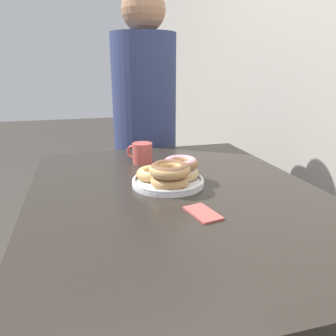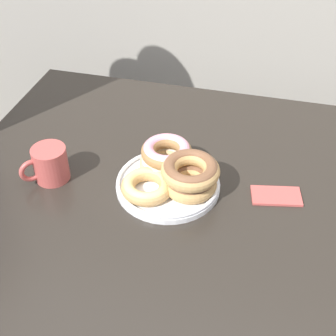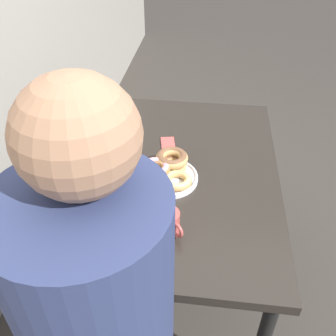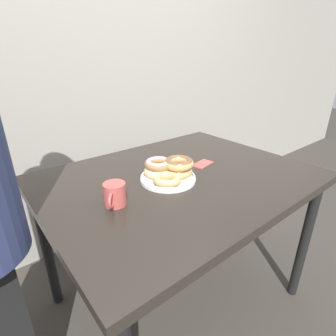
% 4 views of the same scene
% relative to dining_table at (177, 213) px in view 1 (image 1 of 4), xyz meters
% --- Properties ---
extents(dining_table, '(1.22, 0.94, 0.78)m').
position_rel_dining_table_xyz_m(dining_table, '(0.00, 0.00, 0.00)').
color(dining_table, '#28231E').
rests_on(dining_table, ground_plane).
extents(donut_plate, '(0.27, 0.26, 0.09)m').
position_rel_dining_table_xyz_m(donut_plate, '(-0.07, -0.00, 0.12)').
color(donut_plate, white).
rests_on(donut_plate, dining_table).
extents(coffee_mug, '(0.10, 0.10, 0.09)m').
position_rel_dining_table_xyz_m(coffee_mug, '(-0.36, -0.05, 0.12)').
color(coffee_mug, '#B74C47').
rests_on(coffee_mug, dining_table).
extents(person_figure, '(0.36, 0.34, 1.54)m').
position_rel_dining_table_xyz_m(person_figure, '(-0.82, 0.06, 0.13)').
color(person_figure, black).
rests_on(person_figure, ground_plane).
extents(napkin, '(0.12, 0.08, 0.01)m').
position_rel_dining_table_xyz_m(napkin, '(0.18, 0.02, 0.08)').
color(napkin, '#BC4C47').
rests_on(napkin, dining_table).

